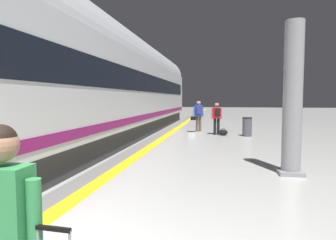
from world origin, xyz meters
TOP-DOWN VIEW (x-y plane):
  - safety_line_strip at (-0.74, 10.00)m, footprint 0.36×80.00m
  - tactile_edge_band at (-1.07, 10.00)m, footprint 0.63×80.00m
  - high_speed_train at (-2.85, 6.13)m, footprint 2.94×36.09m
  - traveller_foreground at (0.55, -0.13)m, footprint 0.52×0.21m
  - passenger_near at (1.66, 13.16)m, footprint 0.50×0.38m
  - duffel_bag_near at (1.97, 12.89)m, footprint 0.44×0.26m
  - passenger_mid at (0.66, 14.51)m, footprint 0.52×0.39m
  - suitcase_mid at (0.33, 14.24)m, footprint 0.41×0.28m
  - passenger_far at (0.37, 18.74)m, footprint 0.48×0.27m
  - suitcase_far at (0.05, 18.45)m, footprint 0.44×0.38m
  - platform_pillar at (3.49, 5.66)m, footprint 0.56×0.56m
  - waste_bin at (3.10, 12.83)m, footprint 0.46×0.46m

SIDE VIEW (x-z plane):
  - tactile_edge_band at x=-1.07m, z-range 0.00..0.01m
  - safety_line_strip at x=-0.74m, z-range 0.00..0.01m
  - duffel_bag_near at x=1.97m, z-range -0.03..0.33m
  - suitcase_far at x=0.05m, z-range -0.17..0.80m
  - suitcase_mid at x=0.33m, z-range 0.03..0.65m
  - waste_bin at x=3.10m, z-range 0.00..0.91m
  - passenger_far at x=0.37m, z-range 0.13..1.72m
  - traveller_foreground at x=0.55m, z-range 0.13..1.79m
  - passenger_near at x=1.66m, z-range 0.15..1.80m
  - passenger_mid at x=0.66m, z-range 0.16..1.89m
  - platform_pillar at x=3.49m, z-range -0.08..3.52m
  - high_speed_train at x=-2.85m, z-range 0.02..4.99m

